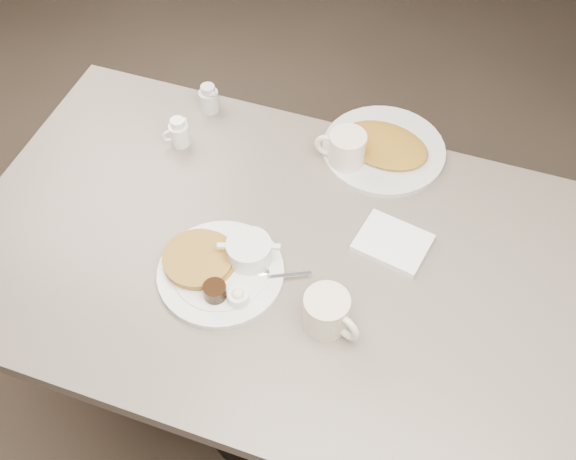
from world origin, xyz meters
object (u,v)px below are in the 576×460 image
(creamer_right, at_px, (209,99))
(creamer_left, at_px, (179,133))
(coffee_mug_far, at_px, (346,150))
(main_plate, at_px, (223,266))
(coffee_mug_near, at_px, (328,312))
(diner_table, at_px, (285,295))
(hash_plate, at_px, (384,148))

(creamer_right, bearing_deg, creamer_left, -98.53)
(creamer_right, bearing_deg, coffee_mug_far, -10.56)
(main_plate, relative_size, coffee_mug_near, 2.52)
(diner_table, relative_size, creamer_left, 18.75)
(coffee_mug_near, relative_size, hash_plate, 0.41)
(diner_table, xyz_separation_m, coffee_mug_far, (0.05, 0.32, 0.22))
(coffee_mug_near, bearing_deg, main_plate, 168.79)
(main_plate, bearing_deg, hash_plate, 62.75)
(coffee_mug_near, bearing_deg, diner_table, 135.77)
(coffee_mug_far, bearing_deg, hash_plate, 41.83)
(creamer_left, relative_size, creamer_right, 1.00)
(main_plate, height_order, coffee_mug_far, coffee_mug_far)
(main_plate, relative_size, coffee_mug_far, 2.86)
(coffee_mug_far, bearing_deg, main_plate, -112.00)
(creamer_left, height_order, hash_plate, creamer_left)
(main_plate, xyz_separation_m, creamer_right, (-0.24, 0.48, 0.01))
(creamer_left, bearing_deg, coffee_mug_near, -36.72)
(main_plate, xyz_separation_m, coffee_mug_near, (0.26, -0.05, 0.02))
(main_plate, relative_size, creamer_right, 4.65)
(main_plate, bearing_deg, diner_table, 37.17)
(coffee_mug_near, xyz_separation_m, creamer_right, (-0.50, 0.53, -0.01))
(main_plate, height_order, coffee_mug_near, coffee_mug_near)
(creamer_right, bearing_deg, main_plate, -63.46)
(creamer_left, bearing_deg, creamer_right, 81.47)
(coffee_mug_near, bearing_deg, hash_plate, 91.19)
(diner_table, xyz_separation_m, coffee_mug_near, (0.14, -0.14, 0.22))
(coffee_mug_near, bearing_deg, creamer_right, 133.14)
(diner_table, bearing_deg, creamer_left, 146.58)
(coffee_mug_near, distance_m, creamer_left, 0.64)
(diner_table, height_order, creamer_right, creamer_right)
(creamer_left, bearing_deg, hash_plate, 15.74)
(diner_table, bearing_deg, hash_plate, 71.46)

